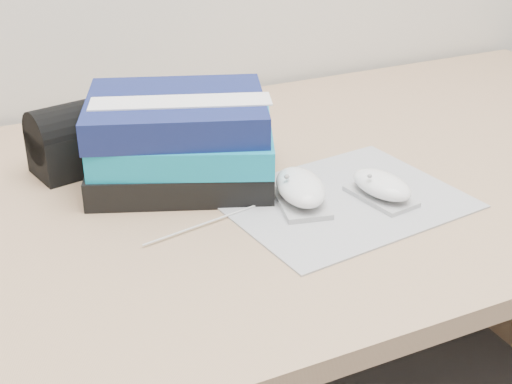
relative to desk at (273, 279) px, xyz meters
name	(u,v)px	position (x,y,z in m)	size (l,w,h in m)	color
desk	(273,279)	(0.00, 0.00, 0.00)	(1.60, 0.80, 0.73)	tan
mousepad	(342,200)	(0.02, -0.18, 0.24)	(0.33, 0.25, 0.00)	gray
mouse_rear	(300,189)	(-0.04, -0.16, 0.26)	(0.09, 0.13, 0.05)	#ABACAE
mouse_front	(382,187)	(0.07, -0.20, 0.26)	(0.07, 0.11, 0.04)	#ABABAE
usb_cable	(207,223)	(-0.18, -0.16, 0.24)	(0.00, 0.00, 0.20)	silver
book_stack	(181,140)	(-0.16, -0.01, 0.30)	(0.33, 0.30, 0.13)	black
pouch	(72,139)	(-0.30, 0.09, 0.29)	(0.13, 0.11, 0.11)	black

